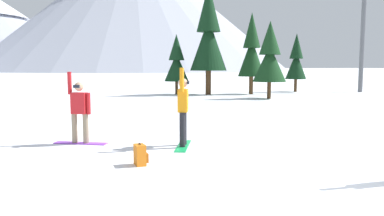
# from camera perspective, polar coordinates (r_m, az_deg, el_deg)

# --- Properties ---
(ground_plane) EXTENTS (800.00, 800.00, 0.00)m
(ground_plane) POSITION_cam_1_polar(r_m,az_deg,el_deg) (7.23, 18.84, -10.80)
(ground_plane) COLOR white
(snowboarder_midground) EXTENTS (0.92, 1.45, 2.04)m
(snowboarder_midground) POSITION_cam_1_polar(r_m,az_deg,el_deg) (9.88, -1.34, -0.19)
(snowboarder_midground) COLOR #19B259
(snowboarder_midground) RESTS_ON ground_plane
(snowboarder_background) EXTENTS (1.39, 1.00, 1.93)m
(snowboarder_background) POSITION_cam_1_polar(r_m,az_deg,el_deg) (10.67, -16.39, -0.32)
(snowboarder_background) COLOR #993FD8
(snowboarder_background) RESTS_ON ground_plane
(backpack_orange) EXTENTS (0.26, 0.32, 0.47)m
(backpack_orange) POSITION_cam_1_polar(r_m,az_deg,el_deg) (8.19, -7.69, -6.96)
(backpack_orange) COLOR orange
(backpack_orange) RESTS_ON ground_plane
(pine_tree_twin) EXTENTS (1.70, 1.70, 4.77)m
(pine_tree_twin) POSITION_cam_1_polar(r_m,az_deg,el_deg) (32.64, 15.25, 6.90)
(pine_tree_twin) COLOR #472D19
(pine_tree_twin) RESTS_ON ground_plane
(pine_tree_short) EXTENTS (1.98, 1.98, 6.07)m
(pine_tree_short) POSITION_cam_1_polar(r_m,az_deg,el_deg) (29.15, 8.86, 8.54)
(pine_tree_short) COLOR #472D19
(pine_tree_short) RESTS_ON ground_plane
(pine_tree_leaning) EXTENTS (2.14, 2.14, 4.98)m
(pine_tree_leaning) POSITION_cam_1_polar(r_m,az_deg,el_deg) (25.28, 11.50, 7.53)
(pine_tree_leaning) COLOR #472D19
(pine_tree_leaning) RESTS_ON ground_plane
(pine_tree_broad) EXTENTS (1.82, 1.82, 4.45)m
(pine_tree_broad) POSITION_cam_1_polar(r_m,az_deg,el_deg) (28.61, -2.32, 6.91)
(pine_tree_broad) COLOR #472D19
(pine_tree_broad) RESTS_ON ground_plane
(pine_tree_tall) EXTENTS (2.68, 2.68, 8.07)m
(pine_tree_tall) POSITION_cam_1_polar(r_m,az_deg,el_deg) (28.38, 2.47, 10.87)
(pine_tree_tall) COLOR #472D19
(pine_tree_tall) RESTS_ON ground_plane
(ski_lift_tower) EXTENTS (2.98, 0.36, 11.67)m
(ski_lift_tower) POSITION_cam_1_polar(r_m,az_deg,el_deg) (34.21, 24.21, 13.11)
(ski_lift_tower) COLOR #595B60
(ski_lift_tower) RESTS_ON ground_plane
(peak_east_ridge) EXTENTS (152.68, 152.68, 63.65)m
(peak_east_ridge) POSITION_cam_1_polar(r_m,az_deg,el_deg) (201.07, -8.63, 15.05)
(peak_east_ridge) COLOR #9EA3B2
(peak_east_ridge) RESTS_ON ground_plane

